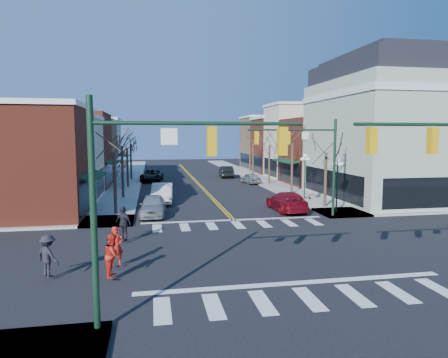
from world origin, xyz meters
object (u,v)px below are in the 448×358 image
lamppost_midblock (305,169)px  lamppost_corner (337,176)px  pedestrian_red_b (113,255)px  car_right_mid (250,178)px  car_left_near (153,205)px  pedestrian_dark_a (123,223)px  car_right_far (226,172)px  pedestrian_red_a (116,246)px  car_left_mid (162,193)px  car_right_near (287,201)px  pedestrian_dark_b (48,256)px  car_left_far (152,175)px  victorian_corner (392,128)px

lamppost_midblock → lamppost_corner: bearing=-90.0°
pedestrian_red_b → car_right_mid: bearing=-18.9°
lamppost_midblock → car_right_mid: 13.75m
car_left_near → pedestrian_dark_a: size_ratio=2.38×
car_right_far → pedestrian_red_a: 39.61m
lamppost_corner → lamppost_midblock: same height
car_left_mid → car_right_near: bearing=-26.9°
lamppost_midblock → pedestrian_dark_b: lamppost_midblock is taller
car_left_far → car_right_near: (10.57, -22.72, -0.00)m
car_left_far → pedestrian_dark_a: size_ratio=2.89×
pedestrian_dark_a → victorian_corner: bearing=68.3°
pedestrian_red_b → pedestrian_dark_b: bearing=84.6°
victorian_corner → pedestrian_red_b: bearing=-143.9°
pedestrian_red_a → pedestrian_red_b: 1.48m
pedestrian_dark_b → car_right_mid: bearing=-79.4°
car_right_mid → pedestrian_red_b: pedestrian_red_b is taller
car_right_far → car_right_near: bearing=94.1°
car_left_mid → pedestrian_dark_a: bearing=-96.7°
car_right_far → pedestrian_dark_a: bearing=74.0°
car_left_mid → car_left_far: (-0.89, 16.92, -0.07)m
victorian_corner → car_left_near: victorian_corner is taller
pedestrian_dark_a → pedestrian_dark_b: bearing=-74.2°
car_left_near → car_left_mid: (0.85, 5.83, 0.07)m
car_right_near → pedestrian_dark_b: (-14.88, -12.78, 0.26)m
lamppost_corner → pedestrian_red_b: (-15.53, -11.37, -1.91)m
pedestrian_dark_a → pedestrian_red_b: bearing=-47.7°
car_left_mid → car_right_far: car_left_mid is taller
victorian_corner → pedestrian_red_a: (-23.82, -15.88, -5.62)m
car_right_near → car_right_mid: car_right_near is taller
lamppost_midblock → pedestrian_red_b: lamppost_midblock is taller
car_left_mid → car_right_near: 11.29m
victorian_corner → car_right_far: (-11.70, 21.83, -5.85)m
car_right_mid → lamppost_corner: bearing=87.3°
pedestrian_red_b → pedestrian_dark_b: size_ratio=1.02×
car_left_mid → pedestrian_dark_b: (-5.20, -18.58, 0.19)m
car_left_near → pedestrian_red_a: pedestrian_red_a is taller
car_right_far → pedestrian_red_b: 41.03m
victorian_corner → lamppost_midblock: 9.10m
victorian_corner → lamppost_corner: 10.89m
car_left_far → car_right_near: 25.06m
pedestrian_red_a → pedestrian_dark_a: (0.02, 4.37, 0.09)m
lamppost_corner → pedestrian_dark_b: bearing=-149.1°
lamppost_midblock → pedestrian_dark_b: 25.24m
lamppost_midblock → car_right_near: size_ratio=0.81×
lamppost_corner → lamppost_midblock: 6.50m
car_left_near → pedestrian_red_a: bearing=-94.4°
car_left_near → car_right_near: car_left_near is taller
car_right_far → pedestrian_red_b: size_ratio=2.71×
car_right_near → car_right_mid: bearing=-95.0°
car_right_far → pedestrian_dark_a: size_ratio=2.53×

